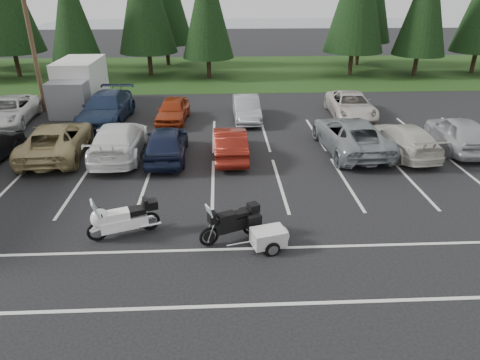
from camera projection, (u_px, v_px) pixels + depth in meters
name	position (u px, v px, depth m)	size (l,w,h in m)	color
ground	(199.00, 197.00, 16.17)	(120.00, 120.00, 0.00)	black
grass_strip	(210.00, 72.00, 37.85)	(80.00, 16.00, 0.01)	#1B3711
lake_water	(239.00, 32.00, 66.02)	(70.00, 50.00, 0.02)	slate
utility_pole	(30.00, 32.00, 24.57)	(1.60, 0.26, 9.00)	#473321
box_truck	(77.00, 86.00, 26.50)	(2.40, 5.60, 2.90)	silver
stall_markings	(201.00, 175.00, 17.98)	(32.00, 16.00, 0.01)	silver
conifer_3	(70.00, 10.00, 32.80)	(3.87, 3.87, 9.02)	#332316
conifer_5	(207.00, 5.00, 33.28)	(4.14, 4.14, 9.63)	#332316
conifer_7	(426.00, 2.00, 34.14)	(4.27, 4.27, 9.94)	#332316
car_near_2	(56.00, 140.00, 19.68)	(2.54, 5.51, 1.53)	tan
car_near_3	(119.00, 140.00, 19.64)	(2.19, 5.38, 1.56)	white
car_near_4	(166.00, 143.00, 19.35)	(1.80, 4.48, 1.53)	#161D38
car_near_5	(230.00, 143.00, 19.51)	(1.46, 4.17, 1.38)	maroon
car_near_6	(351.00, 135.00, 20.23)	(2.62, 5.68, 1.58)	gray
car_near_7	(403.00, 139.00, 19.99)	(1.95, 4.80, 1.39)	beige
car_near_8	(459.00, 133.00, 20.44)	(1.90, 4.72, 1.61)	#A3A4A8
car_far_0	(8.00, 111.00, 24.13)	(2.41, 5.22, 1.45)	white
car_far_1	(106.00, 108.00, 24.23)	(2.32, 5.70, 1.65)	#1D2C48
car_far_2	(173.00, 110.00, 24.42)	(1.60, 3.98, 1.36)	#9E3314
car_far_3	(246.00, 109.00, 24.73)	(1.44, 4.13, 1.36)	gray
car_far_4	(351.00, 105.00, 25.20)	(2.37, 5.14, 1.43)	beige
touring_motorcycle	(123.00, 216.00, 13.49)	(2.55, 0.78, 1.41)	white
cargo_trailer	(268.00, 239.00, 12.96)	(1.45, 0.82, 0.67)	silver
adventure_motorcycle	(231.00, 220.00, 13.24)	(2.34, 0.81, 1.42)	black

